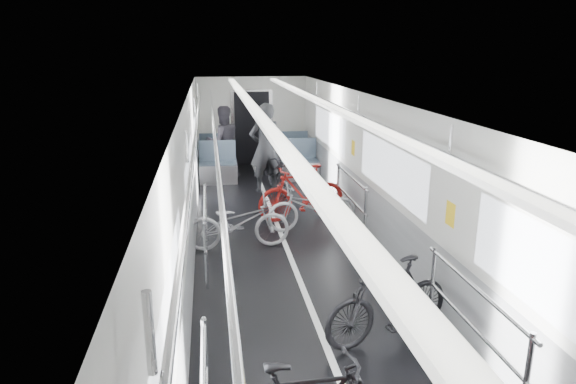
% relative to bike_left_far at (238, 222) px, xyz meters
% --- Properties ---
extents(car_shell, '(3.02, 14.01, 2.41)m').
position_rel_bike_left_far_xyz_m(car_shell, '(0.78, 1.07, 0.69)').
color(car_shell, black).
rests_on(car_shell, ground).
extents(bike_left_far, '(1.70, 0.66, 0.88)m').
position_rel_bike_left_far_xyz_m(bike_left_far, '(0.00, 0.00, 0.00)').
color(bike_left_far, '#9B9A9F').
rests_on(bike_left_far, floor).
extents(bike_right_near, '(1.67, 0.90, 0.96)m').
position_rel_bike_left_far_xyz_m(bike_right_near, '(1.47, -2.98, 0.04)').
color(bike_right_near, black).
rests_on(bike_right_near, floor).
extents(bike_right_mid, '(1.70, 0.76, 0.86)m').
position_rel_bike_left_far_xyz_m(bike_right_mid, '(1.37, 0.68, -0.01)').
color(bike_right_mid, '#B5B6BA').
rests_on(bike_right_mid, floor).
extents(bike_right_far, '(1.80, 0.85, 1.04)m').
position_rel_bike_left_far_xyz_m(bike_right_far, '(1.28, 1.29, 0.08)').
color(bike_right_far, maroon).
rests_on(bike_right_far, floor).
extents(bike_aisle, '(0.79, 1.73, 0.88)m').
position_rel_bike_left_far_xyz_m(bike_aisle, '(1.09, 3.28, -0.00)').
color(bike_aisle, black).
rests_on(bike_aisle, floor).
extents(person_standing, '(0.82, 0.63, 1.99)m').
position_rel_bike_left_far_xyz_m(person_standing, '(0.82, 3.38, 0.56)').
color(person_standing, black).
rests_on(person_standing, floor).
extents(person_seated, '(1.02, 0.88, 1.79)m').
position_rel_bike_left_far_xyz_m(person_seated, '(-0.07, 4.84, 0.45)').
color(person_seated, '#302D35').
rests_on(person_seated, floor).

